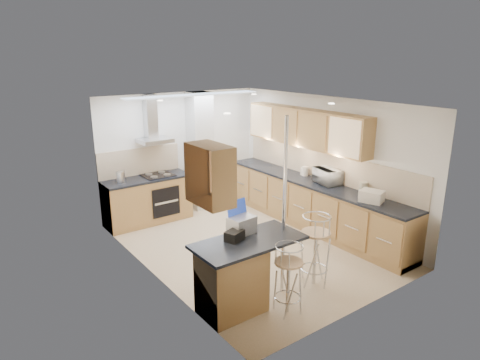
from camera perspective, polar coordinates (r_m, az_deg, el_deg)
ground at (r=7.61m, az=1.29°, el=-8.75°), size 4.80×4.80×0.00m
room_shell at (r=7.58m, az=1.60°, el=3.48°), size 3.64×4.84×2.51m
right_counter at (r=8.37m, az=9.52°, el=-3.19°), size 0.63×4.40×0.92m
back_counter at (r=8.69m, az=-12.20°, el=-2.59°), size 1.70×0.63×0.92m
peninsula at (r=5.76m, az=1.16°, el=-12.26°), size 1.47×0.72×0.94m
microwave at (r=8.10m, az=11.64°, el=0.50°), size 0.45×0.58×0.29m
laptop at (r=5.72m, az=0.23°, el=-6.00°), size 0.37×0.29×0.23m
bag at (r=5.53m, az=-0.75°, el=-7.42°), size 0.28×0.24×0.13m
bar_stool_near at (r=5.65m, az=6.44°, el=-13.00°), size 0.47×0.47×0.95m
bar_stool_end at (r=6.32m, az=9.98°, el=-9.18°), size 0.54×0.54×1.07m
jar_a at (r=8.56m, az=8.69°, el=1.18°), size 0.15×0.15×0.19m
jar_b at (r=8.62m, az=8.42°, el=1.13°), size 0.13×0.13×0.14m
jar_c at (r=7.68m, az=16.11°, el=-1.02°), size 0.16×0.16×0.21m
jar_d at (r=7.45m, az=15.86°, el=-1.81°), size 0.12×0.12×0.14m
bread_bin at (r=7.30m, az=17.16°, el=-2.08°), size 0.38×0.43×0.19m
kettle at (r=8.32m, az=-15.62°, el=0.40°), size 0.16×0.16×0.21m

